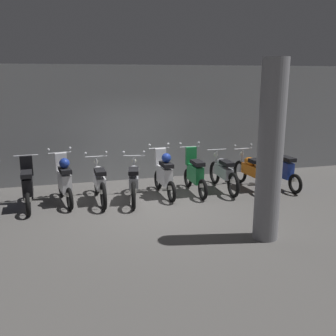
% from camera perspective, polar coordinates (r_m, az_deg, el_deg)
% --- Properties ---
extents(ground_plane, '(80.00, 80.00, 0.00)m').
position_cam_1_polar(ground_plane, '(8.97, -1.73, -5.95)').
color(ground_plane, '#565451').
extents(back_wall, '(16.00, 0.30, 3.33)m').
position_cam_1_polar(back_wall, '(11.27, -5.05, 6.74)').
color(back_wall, gray).
rests_on(back_wall, ground).
extents(motorbike_slot_1, '(0.56, 1.68, 1.18)m').
position_cam_1_polar(motorbike_slot_1, '(9.41, -20.35, -2.53)').
color(motorbike_slot_1, black).
rests_on(motorbike_slot_1, ground).
extents(motorbike_slot_2, '(0.58, 1.67, 1.29)m').
position_cam_1_polar(motorbike_slot_2, '(9.48, -15.34, -1.75)').
color(motorbike_slot_2, black).
rests_on(motorbike_slot_2, ground).
extents(motorbike_slot_3, '(0.59, 1.95, 1.15)m').
position_cam_1_polar(motorbike_slot_3, '(9.44, -10.28, -2.03)').
color(motorbike_slot_3, black).
rests_on(motorbike_slot_3, ground).
extents(motorbike_slot_4, '(0.62, 1.93, 1.15)m').
position_cam_1_polar(motorbike_slot_4, '(9.40, -5.14, -1.94)').
color(motorbike_slot_4, black).
rests_on(motorbike_slot_4, ground).
extents(motorbike_slot_5, '(0.59, 1.68, 1.29)m').
position_cam_1_polar(motorbike_slot_5, '(9.72, -0.58, -0.89)').
color(motorbike_slot_5, black).
rests_on(motorbike_slot_5, ground).
extents(motorbike_slot_6, '(0.59, 1.68, 1.29)m').
position_cam_1_polar(motorbike_slot_6, '(9.96, 4.03, -0.81)').
color(motorbike_slot_6, black).
rests_on(motorbike_slot_6, ground).
extents(motorbike_slot_7, '(0.56, 1.95, 1.03)m').
position_cam_1_polar(motorbike_slot_7, '(10.30, 8.31, -0.66)').
color(motorbike_slot_7, black).
rests_on(motorbike_slot_7, ground).
extents(motorbike_slot_8, '(0.59, 1.95, 1.15)m').
position_cam_1_polar(motorbike_slot_8, '(10.59, 12.55, -0.43)').
color(motorbike_slot_8, black).
rests_on(motorbike_slot_8, ground).
extents(motorbike_slot_9, '(0.56, 1.68, 1.18)m').
position_cam_1_polar(motorbike_slot_9, '(10.88, 16.72, -0.14)').
color(motorbike_slot_9, black).
rests_on(motorbike_slot_9, ground).
extents(support_pillar, '(0.47, 0.47, 3.33)m').
position_cam_1_polar(support_pillar, '(7.11, 15.11, 2.30)').
color(support_pillar, gray).
rests_on(support_pillar, ground).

